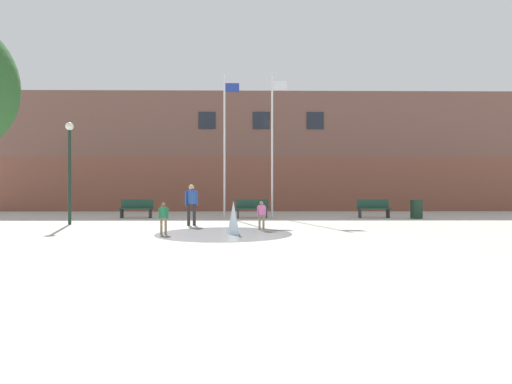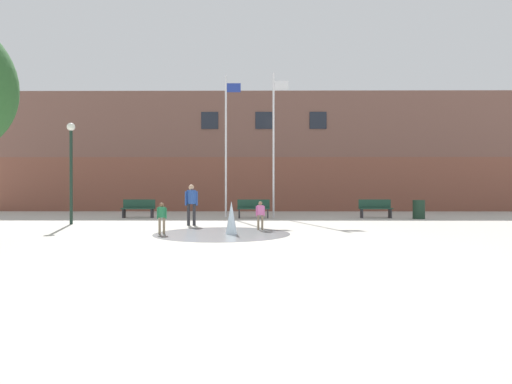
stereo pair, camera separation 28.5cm
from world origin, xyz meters
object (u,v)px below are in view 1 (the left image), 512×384
(park_bench_under_right_flagpole, at_px, (252,208))
(adult_near_bench, at_px, (191,202))
(child_with_pink_shirt, at_px, (262,213))
(park_bench_near_trashcan, at_px, (373,208))
(trash_can, at_px, (416,209))
(flagpole_right, at_px, (273,140))
(child_in_fountain, at_px, (163,216))
(lamp_post_left_lane, at_px, (70,158))
(park_bench_far_left, at_px, (136,208))
(flagpole_left, at_px, (225,142))

(park_bench_under_right_flagpole, bearing_deg, adult_near_bench, -119.49)
(park_bench_under_right_flagpole, xyz_separation_m, adult_near_bench, (-2.37, -4.18, 0.45))
(child_with_pink_shirt, bearing_deg, park_bench_near_trashcan, -148.68)
(trash_can, bearing_deg, park_bench_under_right_flagpole, 176.34)
(flagpole_right, distance_m, trash_can, 7.78)
(child_in_fountain, distance_m, lamp_post_left_lane, 6.14)
(park_bench_far_left, relative_size, child_with_pink_shirt, 1.62)
(park_bench_near_trashcan, xyz_separation_m, flagpole_left, (-7.42, 0.44, 3.35))
(child_with_pink_shirt, height_order, adult_near_bench, adult_near_bench)
(adult_near_bench, bearing_deg, park_bench_far_left, 171.00)
(park_bench_near_trashcan, height_order, lamp_post_left_lane, lamp_post_left_lane)
(park_bench_near_trashcan, height_order, flagpole_right, flagpole_right)
(flagpole_right, relative_size, lamp_post_left_lane, 1.79)
(adult_near_bench, bearing_deg, park_bench_under_right_flagpole, 103.46)
(child_in_fountain, relative_size, flagpole_left, 0.14)
(park_bench_under_right_flagpole, bearing_deg, flagpole_right, 28.23)
(child_in_fountain, bearing_deg, lamp_post_left_lane, 172.33)
(adult_near_bench, bearing_deg, lamp_post_left_lane, -143.26)
(park_bench_near_trashcan, relative_size, flagpole_right, 0.22)
(park_bench_near_trashcan, relative_size, flagpole_left, 0.22)
(park_bench_under_right_flagpole, bearing_deg, trash_can, -3.66)
(park_bench_near_trashcan, distance_m, trash_can, 1.99)
(child_in_fountain, relative_size, flagpole_right, 0.14)
(park_bench_far_left, height_order, trash_can, park_bench_far_left)
(child_with_pink_shirt, xyz_separation_m, adult_near_bench, (-2.67, 1.74, 0.35))
(flagpole_right, bearing_deg, trash_can, -8.78)
(park_bench_under_right_flagpole, bearing_deg, flagpole_left, 157.95)
(flagpole_right, bearing_deg, lamp_post_left_lane, -153.26)
(trash_can, bearing_deg, flagpole_right, 171.22)
(park_bench_far_left, relative_size, flagpole_right, 0.22)
(flagpole_right, xyz_separation_m, trash_can, (6.89, -1.07, -3.44))
(adult_near_bench, xyz_separation_m, trash_can, (10.30, 3.68, -0.48))
(flagpole_left, bearing_deg, park_bench_under_right_flagpole, -22.05)
(park_bench_near_trashcan, distance_m, flagpole_left, 8.15)
(park_bench_far_left, distance_m, child_in_fountain, 7.91)
(child_with_pink_shirt, height_order, flagpole_left, flagpole_left)
(park_bench_far_left, distance_m, trash_can, 13.67)
(child_with_pink_shirt, relative_size, flagpole_right, 0.14)
(child_with_pink_shirt, relative_size, child_in_fountain, 1.00)
(flagpole_left, distance_m, lamp_post_left_lane, 7.36)
(park_bench_far_left, height_order, park_bench_under_right_flagpole, same)
(adult_near_bench, bearing_deg, child_with_pink_shirt, 9.91)
(park_bench_far_left, xyz_separation_m, flagpole_left, (4.35, 0.45, 3.35))
(park_bench_under_right_flagpole, bearing_deg, park_bench_near_trashcan, 1.15)
(child_in_fountain, relative_size, lamp_post_left_lane, 0.24)
(adult_near_bench, xyz_separation_m, flagpole_left, (0.99, 4.74, 2.90))
(park_bench_near_trashcan, height_order, flagpole_left, flagpole_left)
(lamp_post_left_lane, bearing_deg, trash_can, 11.64)
(adult_near_bench, height_order, child_in_fountain, adult_near_bench)
(park_bench_near_trashcan, bearing_deg, lamp_post_left_lane, -164.24)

